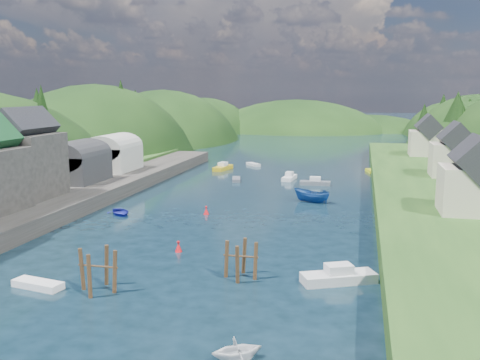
% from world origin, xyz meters
% --- Properties ---
extents(ground, '(600.00, 600.00, 0.00)m').
position_xyz_m(ground, '(0.00, 50.00, 0.00)').
color(ground, black).
rests_on(ground, ground).
extents(hillside_left, '(44.00, 245.56, 52.00)m').
position_xyz_m(hillside_left, '(-45.00, 75.00, -8.03)').
color(hillside_left, black).
rests_on(hillside_left, ground).
extents(far_hills, '(103.00, 68.00, 44.00)m').
position_xyz_m(far_hills, '(1.22, 174.01, -10.80)').
color(far_hills, black).
rests_on(far_hills, ground).
extents(hill_trees, '(90.68, 147.87, 12.65)m').
position_xyz_m(hill_trees, '(-0.22, 64.66, 11.11)').
color(hill_trees, black).
rests_on(hill_trees, ground).
extents(quay_left, '(12.00, 110.00, 2.00)m').
position_xyz_m(quay_left, '(-24.00, 20.00, 1.00)').
color(quay_left, '#2D2B28').
rests_on(quay_left, ground).
extents(boat_sheds, '(7.00, 21.00, 7.50)m').
position_xyz_m(boat_sheds, '(-26.00, 39.00, 5.27)').
color(boat_sheds, '#2D2D30').
rests_on(boat_sheds, quay_left).
extents(terrace_right, '(16.00, 120.00, 2.40)m').
position_xyz_m(terrace_right, '(25.00, 40.00, 1.20)').
color(terrace_right, '#234719').
rests_on(terrace_right, ground).
extents(right_bank_cottages, '(9.00, 59.24, 8.41)m').
position_xyz_m(right_bank_cottages, '(28.00, 48.33, 5.84)').
color(right_bank_cottages, beige).
rests_on(right_bank_cottages, terrace_right).
extents(piling_cluster_near, '(3.29, 3.06, 3.93)m').
position_xyz_m(piling_cluster_near, '(-4.35, -2.03, 1.40)').
color(piling_cluster_near, '#382314').
rests_on(piling_cluster_near, ground).
extents(piling_cluster_far, '(2.95, 2.77, 3.72)m').
position_xyz_m(piling_cluster_far, '(5.74, 3.27, 1.29)').
color(piling_cluster_far, '#382314').
rests_on(piling_cluster_far, ground).
extents(channel_buoy_near, '(0.70, 0.70, 1.10)m').
position_xyz_m(channel_buoy_near, '(-1.75, 9.07, 0.48)').
color(channel_buoy_near, red).
rests_on(channel_buoy_near, ground).
extents(channel_buoy_far, '(0.70, 0.70, 1.10)m').
position_xyz_m(channel_buoy_far, '(-3.62, 24.80, 0.48)').
color(channel_buoy_far, red).
rests_on(channel_buoy_far, ground).
extents(moored_boats, '(37.40, 86.43, 2.15)m').
position_xyz_m(moored_boats, '(-1.57, 21.62, 0.62)').
color(moored_boats, '#595C65').
rests_on(moored_boats, ground).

